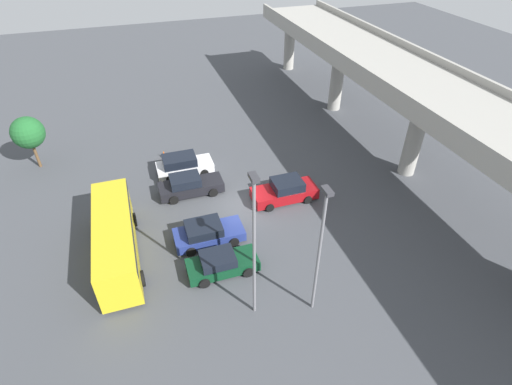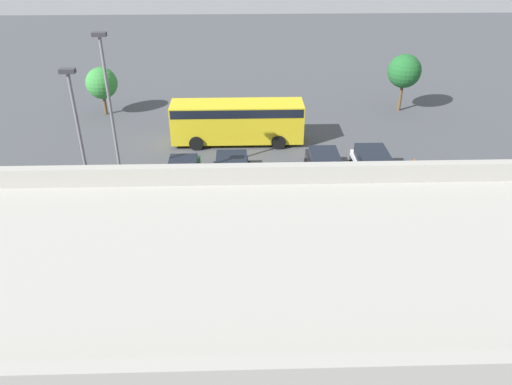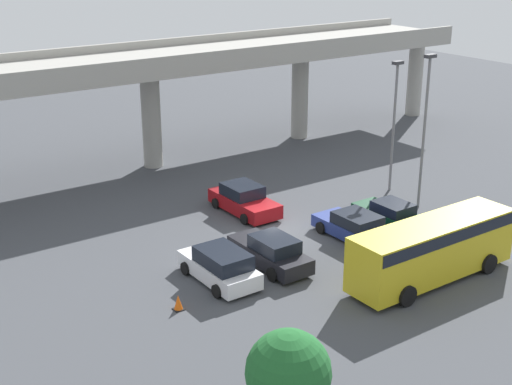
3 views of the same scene
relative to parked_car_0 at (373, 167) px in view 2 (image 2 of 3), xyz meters
The scene contains 13 objects.
ground_plane 6.54m from the parked_car_0, 29.75° to the left, with size 111.43×111.43×0.00m, color #424449.
highway_overpass 19.32m from the parked_car_0, 72.17° to the left, with size 53.32×7.21×8.17m.
parked_car_0 is the anchor object (origin of this frame).
parked_car_1 2.91m from the parked_car_0, ahead, with size 2.08×4.84×1.59m.
parked_car_2 8.84m from the parked_car_0, 48.49° to the left, with size 2.26×4.87×1.66m.
parked_car_3 8.51m from the parked_car_0, ahead, with size 2.26×4.57×1.45m.
parked_car_4 11.40m from the parked_car_0, ahead, with size 2.05×4.31×1.39m.
shuttle_bus 9.92m from the parked_car_0, 34.17° to the right, with size 8.98×2.58×2.88m.
lamp_post_near_aisle 16.67m from the parked_car_0, 15.91° to the left, with size 0.70×0.35×8.18m.
lamp_post_mid_lot 15.49m from the parked_car_0, ahead, with size 0.70×0.35×9.07m.
tree_front_left 12.64m from the parked_car_0, 113.02° to the right, with size 2.59×2.59×4.52m.
tree_front_right 21.84m from the parked_car_0, 31.21° to the right, with size 2.41×2.41×3.74m.
traffic_cone 3.22m from the parked_car_0, 157.30° to the right, with size 0.44×0.44×0.70m.
Camera 2 is at (2.21, 23.27, 14.50)m, focal length 35.00 mm.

